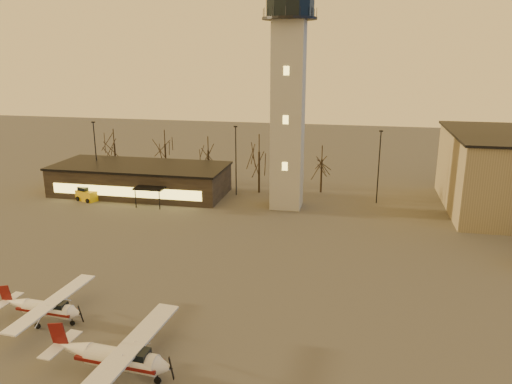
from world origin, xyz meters
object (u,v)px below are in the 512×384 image
(control_tower, at_px, (288,84))
(service_cart, at_px, (87,195))
(cessna_rear, at_px, (50,311))
(cessna_front, at_px, (124,363))
(terminal, at_px, (141,179))

(control_tower, relative_size, service_cart, 9.40)
(cessna_rear, bearing_deg, service_cart, 118.53)
(control_tower, distance_m, service_cart, 32.12)
(control_tower, distance_m, cessna_front, 41.88)
(control_tower, bearing_deg, terminal, 174.85)
(cessna_front, bearing_deg, terminal, 117.36)
(control_tower, relative_size, cessna_front, 2.77)
(terminal, height_order, cessna_front, terminal)
(control_tower, bearing_deg, service_cart, -173.92)
(cessna_front, bearing_deg, control_tower, 87.40)
(cessna_front, distance_m, cessna_rear, 10.16)
(cessna_rear, height_order, service_cart, cessna_rear)
(control_tower, height_order, terminal, control_tower)
(control_tower, xyz_separation_m, cessna_rear, (-13.52, -33.54, -15.41))
(cessna_rear, bearing_deg, terminal, 106.71)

